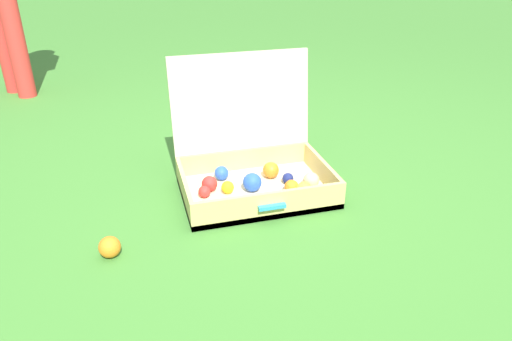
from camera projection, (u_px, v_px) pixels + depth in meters
ground_plane at (258, 200)px, 2.03m from camera, size 16.00×16.00×0.00m
open_suitcase at (252, 163)px, 2.08m from camera, size 0.63×0.53×0.56m
stray_ball_on_grass at (110, 247)px, 1.66m from camera, size 0.08×0.08×0.08m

